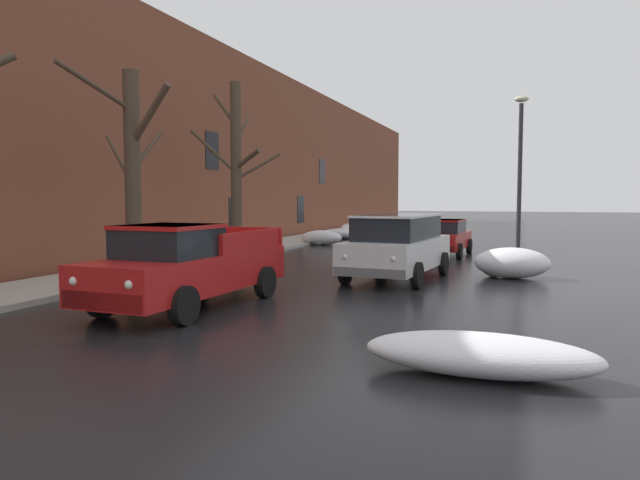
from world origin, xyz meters
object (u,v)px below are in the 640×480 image
Objects in this scene: suv_white_parked_kerbside_close at (398,244)px; bare_tree_mid_block at (236,168)px; pickup_truck_red_approaching_near_lane at (187,266)px; bare_tree_second_along_sidewalk at (133,171)px; sedan_red_parked_kerbside_mid at (443,236)px; street_lamp_post at (520,172)px.

bare_tree_mid_block is at bearing 155.24° from suv_white_parked_kerbside_close.
suv_white_parked_kerbside_close is at bearing 60.28° from pickup_truck_red_approaching_near_lane.
pickup_truck_red_approaching_near_lane is 1.10× the size of suv_white_parked_kerbside_close.
bare_tree_second_along_sidewalk reaches higher than sedan_red_parked_kerbside_mid.
bare_tree_second_along_sidewalk is 1.15× the size of suv_white_parked_kerbside_close.
suv_white_parked_kerbside_close is at bearing -127.29° from street_lamp_post.
bare_tree_second_along_sidewalk is 1.05× the size of pickup_truck_red_approaching_near_lane.
suv_white_parked_kerbside_close is at bearing -92.20° from sedan_red_parked_kerbside_mid.
street_lamp_post is at bearing -49.24° from sedan_red_parked_kerbside_mid.
bare_tree_second_along_sidewalk is at bearing -89.84° from bare_tree_mid_block.
bare_tree_second_along_sidewalk is 1.01× the size of street_lamp_post.
suv_white_parked_kerbside_close is at bearing 24.36° from bare_tree_second_along_sidewalk.
suv_white_parked_kerbside_close is (6.58, -3.03, -2.36)m from bare_tree_mid_block.
suv_white_parked_kerbside_close is 7.50m from sedan_red_parked_kerbside_mid.
street_lamp_post is at bearing 6.56° from bare_tree_mid_block.
street_lamp_post is at bearing 36.23° from bare_tree_second_along_sidewalk.
bare_tree_mid_block reaches higher than street_lamp_post.
pickup_truck_red_approaching_near_lane is (3.32, -2.70, -2.13)m from bare_tree_second_along_sidewalk.
bare_tree_second_along_sidewalk reaches higher than suv_white_parked_kerbside_close.
pickup_truck_red_approaching_near_lane is 13.63m from sedan_red_parked_kerbside_mid.
bare_tree_mid_block is 9.65m from pickup_truck_red_approaching_near_lane.
suv_white_parked_kerbside_close is 0.88× the size of street_lamp_post.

